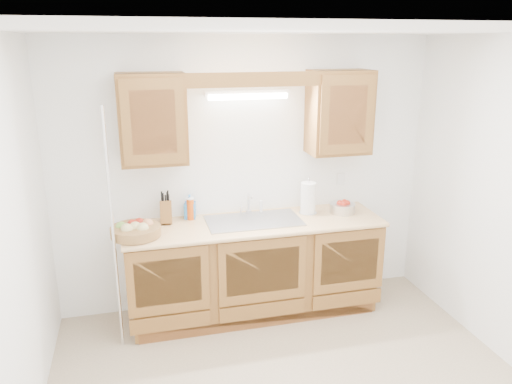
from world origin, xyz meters
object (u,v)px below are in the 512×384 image
object	(u,v)px
fruit_basket	(135,230)
apple_bowl	(343,207)
knife_block	(166,211)
paper_towel	(308,198)

from	to	relation	value
fruit_basket	apple_bowl	world-z (taller)	fruit_basket
fruit_basket	knife_block	size ratio (longest dim) A/B	1.61
paper_towel	apple_bowl	distance (m)	0.34
knife_block	paper_towel	distance (m)	1.30
knife_block	apple_bowl	bearing A→B (deg)	0.85
fruit_basket	paper_towel	xyz separation A→B (m)	(1.57, 0.19, 0.09)
knife_block	paper_towel	world-z (taller)	paper_towel
fruit_basket	paper_towel	distance (m)	1.58
paper_towel	apple_bowl	bearing A→B (deg)	-10.12
knife_block	apple_bowl	size ratio (longest dim) A/B	1.05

